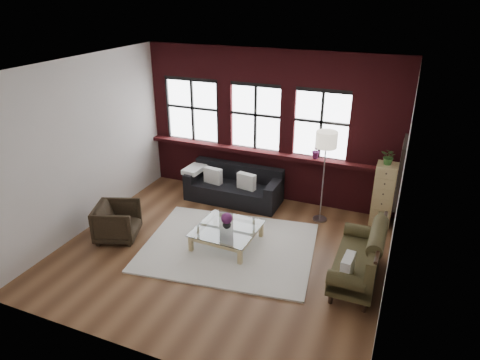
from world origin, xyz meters
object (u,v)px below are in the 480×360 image
at_px(coffee_table, 227,236).
at_px(floor_lamp, 324,174).
at_px(dark_sofa, 234,185).
at_px(armchair, 117,222).
at_px(vase, 227,224).
at_px(vintage_settee, 357,256).
at_px(drawer_chest, 383,195).

xyz_separation_m(coffee_table, floor_lamp, (1.35, 1.55, 0.83)).
height_order(dark_sofa, armchair, dark_sofa).
height_order(vase, floor_lamp, floor_lamp).
relative_size(vase, floor_lamp, 0.08).
height_order(vintage_settee, floor_lamp, floor_lamp).
bearing_deg(vintage_settee, floor_lamp, 119.26).
bearing_deg(coffee_table, floor_lamp, 48.90).
xyz_separation_m(dark_sofa, armchair, (-1.37, -2.23, -0.03)).
bearing_deg(armchair, coffee_table, -94.46).
relative_size(dark_sofa, coffee_table, 1.91).
relative_size(vintage_settee, floor_lamp, 0.83).
relative_size(armchair, floor_lamp, 0.38).
height_order(vase, drawer_chest, drawer_chest).
xyz_separation_m(armchair, floor_lamp, (3.31, 2.11, 0.66)).
distance_m(armchair, drawer_chest, 5.06).
bearing_deg(drawer_chest, coffee_table, -142.96).
bearing_deg(coffee_table, drawer_chest, 37.04).
bearing_deg(drawer_chest, vase, -142.96).
relative_size(dark_sofa, vintage_settee, 1.23).
distance_m(armchair, vase, 2.03).
bearing_deg(vintage_settee, dark_sofa, 147.82).
relative_size(vintage_settee, drawer_chest, 1.33).
xyz_separation_m(dark_sofa, drawer_chest, (3.06, 0.19, 0.26)).
height_order(dark_sofa, vase, dark_sofa).
bearing_deg(vase, armchair, -164.07).
xyz_separation_m(vintage_settee, vase, (-2.30, 0.14, -0.02)).
xyz_separation_m(vintage_settee, coffee_table, (-2.30, 0.14, -0.27)).
height_order(vintage_settee, drawer_chest, drawer_chest).
distance_m(vintage_settee, armchair, 4.28).
distance_m(vase, floor_lamp, 2.13).
relative_size(armchair, drawer_chest, 0.60).
relative_size(coffee_table, drawer_chest, 0.85).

